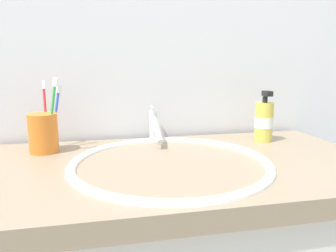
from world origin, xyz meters
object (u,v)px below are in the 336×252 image
(faucet, at_px, (155,126))
(toothbrush_cup, at_px, (43,133))
(toothbrush_red, at_px, (45,110))
(soap_dispenser, at_px, (264,121))
(toothbrush_blue, at_px, (56,112))
(toothbrush_green, at_px, (52,110))

(faucet, distance_m, toothbrush_cup, 0.33)
(toothbrush_cup, bearing_deg, toothbrush_red, 85.85)
(faucet, xyz_separation_m, soap_dispenser, (0.34, -0.06, 0.01))
(toothbrush_red, bearing_deg, soap_dispenser, -4.29)
(soap_dispenser, bearing_deg, faucet, 170.19)
(toothbrush_blue, distance_m, toothbrush_green, 0.05)
(toothbrush_cup, relative_size, soap_dispenser, 0.67)
(toothbrush_green, bearing_deg, soap_dispenser, 0.65)
(toothbrush_red, distance_m, toothbrush_blue, 0.03)
(toothbrush_blue, bearing_deg, faucet, 3.82)
(soap_dispenser, bearing_deg, toothbrush_red, 175.71)
(faucet, bearing_deg, soap_dispenser, -9.81)
(toothbrush_cup, distance_m, toothbrush_blue, 0.07)
(toothbrush_blue, bearing_deg, soap_dispenser, -3.61)
(toothbrush_green, distance_m, soap_dispenser, 0.64)
(faucet, relative_size, toothbrush_green, 0.83)
(toothbrush_blue, distance_m, soap_dispenser, 0.63)
(faucet, bearing_deg, toothbrush_cup, -170.88)
(toothbrush_green, bearing_deg, toothbrush_red, 114.88)
(toothbrush_cup, xyz_separation_m, soap_dispenser, (0.66, -0.01, 0.01))
(faucet, xyz_separation_m, toothbrush_cup, (-0.32, -0.05, 0.00))
(toothbrush_cup, relative_size, toothbrush_blue, 0.60)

